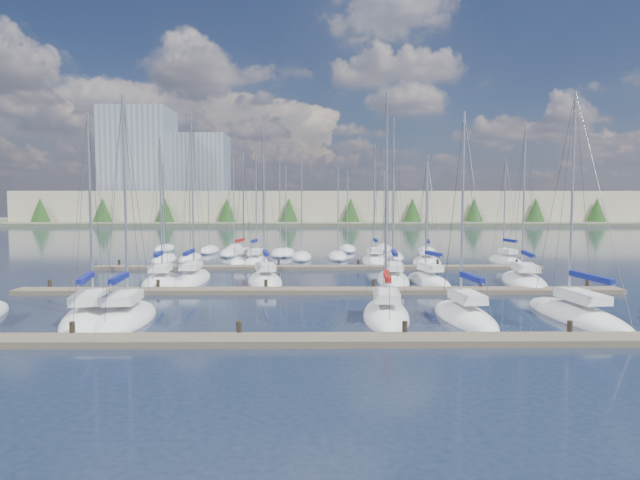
{
  "coord_description": "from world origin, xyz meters",
  "views": [
    {
      "loc": [
        -0.32,
        -22.47,
        6.55
      ],
      "look_at": [
        0.0,
        14.0,
        4.0
      ],
      "focal_mm": 30.0,
      "sensor_mm": 36.0,
      "label": 1
    }
  ],
  "objects_px": {
    "sailboat_n": "(243,261)",
    "sailboat_b": "(91,317)",
    "sailboat_q": "(427,262)",
    "sailboat_h": "(161,282)",
    "sailboat_i": "(192,279)",
    "sailboat_o": "(256,262)",
    "sailboat_l": "(428,281)",
    "sailboat_j": "(265,281)",
    "sailboat_d": "(386,314)",
    "sailboat_f": "(576,315)",
    "sailboat_m": "(524,281)",
    "sailboat_p": "(375,261)",
    "sailboat_k": "(393,279)",
    "sailboat_c": "(125,317)",
    "sailboat_r": "(506,261)",
    "sailboat_e": "(465,316)"
  },
  "relations": [
    {
      "from": "sailboat_j",
      "to": "sailboat_q",
      "type": "distance_m",
      "value": 20.97
    },
    {
      "from": "sailboat_o",
      "to": "sailboat_c",
      "type": "height_order",
      "value": "sailboat_c"
    },
    {
      "from": "sailboat_q",
      "to": "sailboat_f",
      "type": "bearing_deg",
      "value": -74.74
    },
    {
      "from": "sailboat_e",
      "to": "sailboat_d",
      "type": "bearing_deg",
      "value": 167.74
    },
    {
      "from": "sailboat_i",
      "to": "sailboat_r",
      "type": "distance_m",
      "value": 33.64
    },
    {
      "from": "sailboat_o",
      "to": "sailboat_b",
      "type": "bearing_deg",
      "value": -98.51
    },
    {
      "from": "sailboat_j",
      "to": "sailboat_f",
      "type": "bearing_deg",
      "value": -45.62
    },
    {
      "from": "sailboat_m",
      "to": "sailboat_r",
      "type": "relative_size",
      "value": 1.12
    },
    {
      "from": "sailboat_o",
      "to": "sailboat_r",
      "type": "height_order",
      "value": "sailboat_o"
    },
    {
      "from": "sailboat_j",
      "to": "sailboat_h",
      "type": "xyz_separation_m",
      "value": [
        -8.3,
        -0.7,
        -0.0
      ]
    },
    {
      "from": "sailboat_h",
      "to": "sailboat_n",
      "type": "xyz_separation_m",
      "value": [
        4.45,
        15.46,
        0.02
      ]
    },
    {
      "from": "sailboat_h",
      "to": "sailboat_p",
      "type": "distance_m",
      "value": 24.55
    },
    {
      "from": "sailboat_q",
      "to": "sailboat_b",
      "type": "xyz_separation_m",
      "value": [
        -24.54,
        -27.29,
        0.0
      ]
    },
    {
      "from": "sailboat_h",
      "to": "sailboat_n",
      "type": "distance_m",
      "value": 16.09
    },
    {
      "from": "sailboat_p",
      "to": "sailboat_k",
      "type": "xyz_separation_m",
      "value": [
        -0.06,
        -14.38,
        -0.0
      ]
    },
    {
      "from": "sailboat_j",
      "to": "sailboat_b",
      "type": "xyz_separation_m",
      "value": [
        -8.43,
        -13.87,
        -0.01
      ]
    },
    {
      "from": "sailboat_l",
      "to": "sailboat_n",
      "type": "height_order",
      "value": "sailboat_n"
    },
    {
      "from": "sailboat_n",
      "to": "sailboat_b",
      "type": "xyz_separation_m",
      "value": [
        -4.58,
        -28.63,
        -0.03
      ]
    },
    {
      "from": "sailboat_m",
      "to": "sailboat_d",
      "type": "distance_m",
      "value": 18.34
    },
    {
      "from": "sailboat_k",
      "to": "sailboat_c",
      "type": "distance_m",
      "value": 22.42
    },
    {
      "from": "sailboat_j",
      "to": "sailboat_c",
      "type": "bearing_deg",
      "value": -124.65
    },
    {
      "from": "sailboat_h",
      "to": "sailboat_i",
      "type": "distance_m",
      "value": 2.74
    },
    {
      "from": "sailboat_i",
      "to": "sailboat_m",
      "type": "height_order",
      "value": "sailboat_i"
    },
    {
      "from": "sailboat_q",
      "to": "sailboat_b",
      "type": "height_order",
      "value": "sailboat_q"
    },
    {
      "from": "sailboat_o",
      "to": "sailboat_i",
      "type": "distance_m",
      "value": 13.23
    },
    {
      "from": "sailboat_o",
      "to": "sailboat_q",
      "type": "height_order",
      "value": "sailboat_o"
    },
    {
      "from": "sailboat_o",
      "to": "sailboat_l",
      "type": "distance_m",
      "value": 21.13
    },
    {
      "from": "sailboat_p",
      "to": "sailboat_f",
      "type": "bearing_deg",
      "value": -72.54
    },
    {
      "from": "sailboat_l",
      "to": "sailboat_q",
      "type": "relative_size",
      "value": 0.86
    },
    {
      "from": "sailboat_q",
      "to": "sailboat_p",
      "type": "xyz_separation_m",
      "value": [
        -5.47,
        1.5,
        0.02
      ]
    },
    {
      "from": "sailboat_k",
      "to": "sailboat_f",
      "type": "bearing_deg",
      "value": -55.28
    },
    {
      "from": "sailboat_f",
      "to": "sailboat_m",
      "type": "relative_size",
      "value": 1.0
    },
    {
      "from": "sailboat_i",
      "to": "sailboat_f",
      "type": "height_order",
      "value": "sailboat_i"
    },
    {
      "from": "sailboat_q",
      "to": "sailboat_c",
      "type": "height_order",
      "value": "sailboat_c"
    },
    {
      "from": "sailboat_o",
      "to": "sailboat_p",
      "type": "height_order",
      "value": "sailboat_p"
    },
    {
      "from": "sailboat_h",
      "to": "sailboat_b",
      "type": "height_order",
      "value": "sailboat_h"
    },
    {
      "from": "sailboat_m",
      "to": "sailboat_b",
      "type": "height_order",
      "value": "sailboat_m"
    },
    {
      "from": "sailboat_m",
      "to": "sailboat_r",
      "type": "bearing_deg",
      "value": 85.88
    },
    {
      "from": "sailboat_b",
      "to": "sailboat_l",
      "type": "bearing_deg",
      "value": 19.11
    },
    {
      "from": "sailboat_e",
      "to": "sailboat_o",
      "type": "distance_m",
      "value": 31.33
    },
    {
      "from": "sailboat_p",
      "to": "sailboat_c",
      "type": "distance_m",
      "value": 33.6
    },
    {
      "from": "sailboat_o",
      "to": "sailboat_l",
      "type": "bearing_deg",
      "value": -38.47
    },
    {
      "from": "sailboat_j",
      "to": "sailboat_d",
      "type": "bearing_deg",
      "value": -68.31
    },
    {
      "from": "sailboat_p",
      "to": "sailboat_o",
      "type": "bearing_deg",
      "value": -173.25
    },
    {
      "from": "sailboat_n",
      "to": "sailboat_c",
      "type": "bearing_deg",
      "value": -86.97
    },
    {
      "from": "sailboat_o",
      "to": "sailboat_p",
      "type": "distance_m",
      "value": 12.99
    },
    {
      "from": "sailboat_k",
      "to": "sailboat_q",
      "type": "bearing_deg",
      "value": 71.15
    },
    {
      "from": "sailboat_l",
      "to": "sailboat_f",
      "type": "xyz_separation_m",
      "value": [
        5.64,
        -13.09,
        -0.0
      ]
    },
    {
      "from": "sailboat_i",
      "to": "sailboat_b",
      "type": "relative_size",
      "value": 1.2
    },
    {
      "from": "sailboat_l",
      "to": "sailboat_n",
      "type": "relative_size",
      "value": 0.84
    }
  ]
}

